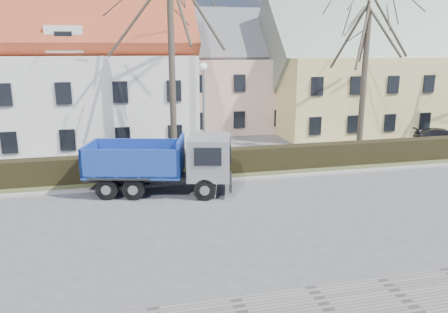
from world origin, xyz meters
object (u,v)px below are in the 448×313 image
object	(u,v)px
cart_frame	(113,182)
streetlight	(204,117)
parked_car_a	(121,151)
dump_truck	(155,164)
parked_car_b	(442,136)

from	to	relation	value
cart_frame	streetlight	bearing A→B (deg)	24.47
streetlight	parked_car_a	bearing A→B (deg)	147.37
dump_truck	parked_car_a	distance (m)	6.44
parked_car_a	cart_frame	bearing A→B (deg)	-176.78
streetlight	cart_frame	world-z (taller)	streetlight
dump_truck	parked_car_b	size ratio (longest dim) A/B	1.83
dump_truck	parked_car_b	distance (m)	21.75
parked_car_b	cart_frame	bearing A→B (deg)	125.53
streetlight	parked_car_a	world-z (taller)	streetlight
streetlight	cart_frame	size ratio (longest dim) A/B	8.32
parked_car_b	parked_car_a	bearing A→B (deg)	112.72
dump_truck	cart_frame	xyz separation A→B (m)	(-1.98, 1.03, -1.08)
streetlight	cart_frame	xyz separation A→B (m)	(-5.01, -2.28, -2.67)
parked_car_a	streetlight	bearing A→B (deg)	-114.28
dump_truck	cart_frame	bearing A→B (deg)	166.88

